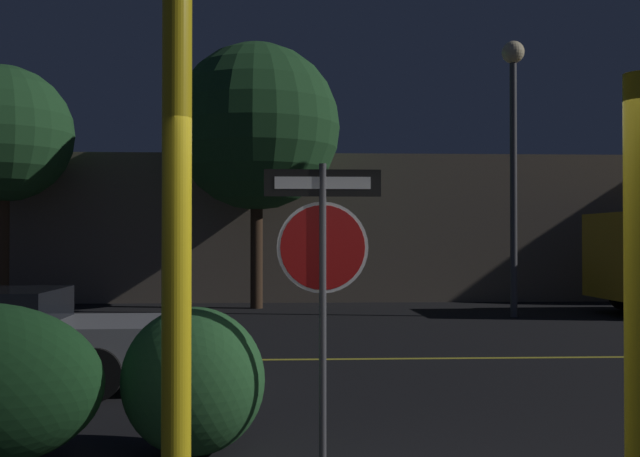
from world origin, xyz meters
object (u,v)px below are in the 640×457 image
Objects in this scene: hedge_bush_2 at (193,381)px; tree_1 at (257,127)px; tree_0 at (3,135)px; stop_sign at (323,251)px; street_lamp at (513,123)px; yellow_pole_left at (177,244)px.

hedge_bush_2 is 0.18× the size of tree_1.
tree_0 is 0.91× the size of tree_1.
tree_1 is at bearing 94.72° from stop_sign.
tree_1 is (-6.05, 2.32, 0.21)m from street_lamp.
street_lamp is at bearing 59.44° from hedge_bush_2.
yellow_pole_left is 0.57× the size of tree_0.
tree_1 reaches higher than hedge_bush_2.
yellow_pole_left is at bearing -115.41° from street_lamp.
street_lamp reaches higher than stop_sign.
yellow_pole_left is 2.41m from hedge_bush_2.
stop_sign is 0.35× the size of tree_1.
hedge_bush_2 is at bearing -120.56° from street_lamp.
yellow_pole_left reaches higher than stop_sign.
tree_0 reaches higher than hedge_bush_2.
hedge_bush_2 is 14.62m from tree_0.
street_lamp reaches higher than tree_0.
tree_0 is at bearing 169.58° from street_lamp.
tree_0 reaches higher than yellow_pole_left.
tree_1 is (-1.10, 12.82, 2.99)m from stop_sign.
hedge_bush_2 is 12.47m from street_lamp.
tree_0 is 6.49m from tree_1.
stop_sign is 1.95× the size of hedge_bush_2.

